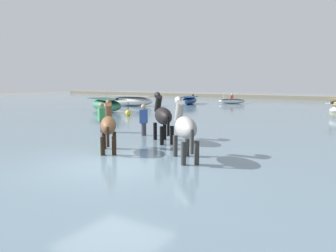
% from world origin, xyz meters
% --- Properties ---
extents(ground_plane, '(120.00, 120.00, 0.00)m').
position_xyz_m(ground_plane, '(0.00, 0.00, 0.00)').
color(ground_plane, '#756B56').
extents(water_surface, '(90.00, 90.00, 0.38)m').
position_xyz_m(water_surface, '(0.00, 10.00, 0.19)').
color(water_surface, slate).
rests_on(water_surface, ground).
extents(horse_lead_black, '(1.66, 1.60, 2.14)m').
position_xyz_m(horse_lead_black, '(-0.70, 3.45, 1.26)').
color(horse_lead_black, black).
rests_on(horse_lead_black, ground).
extents(horse_trailing_bay, '(1.40, 1.57, 1.95)m').
position_xyz_m(horse_trailing_bay, '(-1.22, 1.18, 1.15)').
color(horse_trailing_bay, brown).
rests_on(horse_trailing_bay, ground).
extents(horse_flank_grey, '(1.55, 1.65, 2.09)m').
position_xyz_m(horse_flank_grey, '(1.31, 1.46, 1.24)').
color(horse_flank_grey, gray).
rests_on(horse_flank_grey, ground).
extents(boat_near_port, '(4.43, 3.27, 1.04)m').
position_xyz_m(boat_near_port, '(-10.79, 11.57, 0.83)').
color(boat_near_port, '#337556').
rests_on(boat_near_port, water_surface).
extents(boat_mid_channel, '(2.07, 3.59, 0.85)m').
position_xyz_m(boat_mid_channel, '(-9.22, 21.37, 0.74)').
color(boat_mid_channel, '#28518E').
rests_on(boat_mid_channel, water_surface).
extents(boat_distant_west, '(2.65, 1.88, 0.98)m').
position_xyz_m(boat_distant_west, '(-6.05, 24.10, 0.65)').
color(boat_distant_west, silver).
rests_on(boat_distant_west, water_surface).
extents(boat_far_offshore, '(4.26, 1.96, 0.87)m').
position_xyz_m(boat_far_offshore, '(-12.42, 16.60, 0.81)').
color(boat_far_offshore, silver).
rests_on(boat_far_offshore, water_surface).
extents(person_spectator_far, '(0.38, 0.34, 1.63)m').
position_xyz_m(person_spectator_far, '(-2.08, 4.20, 0.87)').
color(person_spectator_far, '#383842').
rests_on(person_spectator_far, ground).
extents(person_onlooker_left, '(0.31, 0.37, 1.63)m').
position_xyz_m(person_onlooker_left, '(-4.10, 3.99, 0.87)').
color(person_onlooker_left, '#383842').
rests_on(person_onlooker_left, ground).
extents(channel_buoy, '(0.37, 0.37, 0.85)m').
position_xyz_m(channel_buoy, '(-7.34, 9.79, 0.57)').
color(channel_buoy, yellow).
rests_on(channel_buoy, water_surface).
extents(far_shoreline, '(80.00, 2.40, 0.84)m').
position_xyz_m(far_shoreline, '(0.00, 35.45, 0.42)').
color(far_shoreline, gray).
rests_on(far_shoreline, ground).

